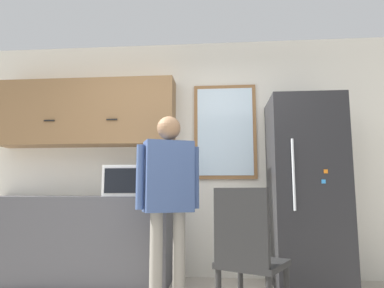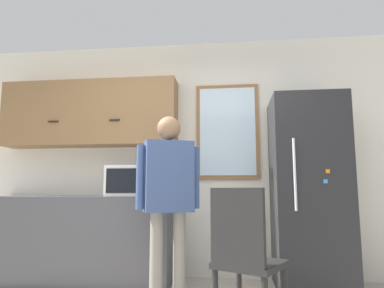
{
  "view_description": "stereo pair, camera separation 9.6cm",
  "coord_description": "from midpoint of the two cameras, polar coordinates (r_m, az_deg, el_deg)",
  "views": [
    {
      "loc": [
        0.36,
        -1.95,
        0.94
      ],
      "look_at": [
        0.11,
        1.08,
        1.36
      ],
      "focal_mm": 32.0,
      "sensor_mm": 36.0,
      "label": 1
    },
    {
      "loc": [
        0.46,
        -1.94,
        0.94
      ],
      "look_at": [
        0.11,
        1.08,
        1.36
      ],
      "focal_mm": 32.0,
      "sensor_mm": 36.0,
      "label": 2
    }
  ],
  "objects": [
    {
      "name": "chair",
      "position": [
        2.4,
        9.97,
        -17.64
      ],
      "size": [
        0.55,
        0.55,
        0.96
      ],
      "rotation": [
        0.0,
        0.0,
        2.66
      ],
      "color": "black",
      "rests_on": "ground_plane"
    },
    {
      "name": "window",
      "position": [
        3.95,
        6.63,
        2.11
      ],
      "size": [
        0.71,
        0.05,
        1.09
      ],
      "color": "olive"
    },
    {
      "name": "microwave",
      "position": [
        3.6,
        -9.05,
        -6.14
      ],
      "size": [
        0.49,
        0.37,
        0.31
      ],
      "color": "white",
      "rests_on": "counter"
    },
    {
      "name": "upper_cabinets",
      "position": [
        4.17,
        -16.03,
        4.81
      ],
      "size": [
        2.04,
        0.33,
        0.76
      ],
      "color": "olive"
    },
    {
      "name": "refrigerator",
      "position": [
        3.65,
        19.62,
        -7.35
      ],
      "size": [
        0.7,
        0.7,
        1.89
      ],
      "color": "#232326",
      "rests_on": "ground_plane"
    },
    {
      "name": "person",
      "position": [
        3.07,
        -3.05,
        -7.11
      ],
      "size": [
        0.54,
        0.37,
        1.61
      ],
      "rotation": [
        0.0,
        0.0,
        0.39
      ],
      "color": "gray",
      "rests_on": "ground_plane"
    },
    {
      "name": "counter",
      "position": [
        3.95,
        -17.76,
        -14.71
      ],
      "size": [
        2.04,
        0.64,
        0.89
      ],
      "color": "#4C4C51",
      "rests_on": "ground_plane"
    },
    {
      "name": "back_wall",
      "position": [
        3.98,
        0.66,
        -1.92
      ],
      "size": [
        6.0,
        0.06,
        2.7
      ],
      "color": "silver",
      "rests_on": "ground_plane"
    }
  ]
}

